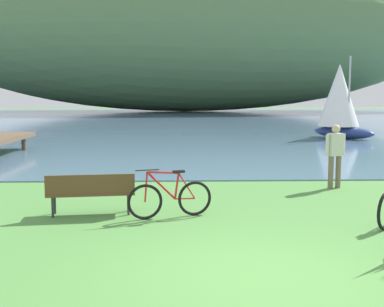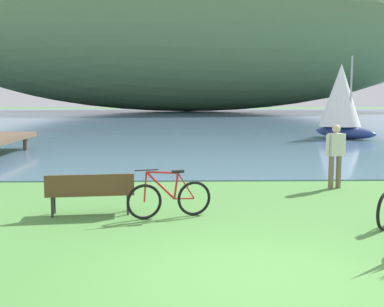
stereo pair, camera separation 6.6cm
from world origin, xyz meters
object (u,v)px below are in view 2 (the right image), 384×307
object	(u,v)px
sailboat_mid_bay	(341,100)
person_at_shoreline	(336,152)
park_bench_near_camera	(90,190)
bicycle_leaning_near_bench	(169,198)

from	to	relation	value
sailboat_mid_bay	person_at_shoreline	bearing A→B (deg)	-108.89
park_bench_near_camera	sailboat_mid_bay	bearing A→B (deg)	57.95
bicycle_leaning_near_bench	person_at_shoreline	xyz separation A→B (m)	(4.36, 3.03, 0.58)
person_at_shoreline	park_bench_near_camera	bearing A→B (deg)	-155.03
park_bench_near_camera	person_at_shoreline	size ratio (longest dim) A/B	1.08
park_bench_near_camera	bicycle_leaning_near_bench	world-z (taller)	bicycle_leaning_near_bench
bicycle_leaning_near_bench	person_at_shoreline	bearing A→B (deg)	34.76
park_bench_near_camera	sailboat_mid_bay	world-z (taller)	sailboat_mid_bay
sailboat_mid_bay	park_bench_near_camera	bearing A→B (deg)	-122.05
bicycle_leaning_near_bench	sailboat_mid_bay	xyz separation A→B (m)	(9.48, 17.99, 1.84)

